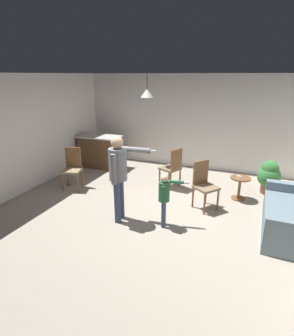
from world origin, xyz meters
name	(u,v)px	position (x,y,z in m)	size (l,w,h in m)	color
ground	(150,213)	(0.00, 0.00, 0.00)	(7.68, 7.68, 0.00)	#9E9384
wall_back	(190,122)	(0.00, 3.20, 1.35)	(6.40, 0.10, 2.70)	silver
wall_left	(20,135)	(-3.20, 0.00, 1.35)	(0.10, 6.40, 2.70)	silver
couch_floral	(294,216)	(2.59, 0.26, 0.33)	(0.90, 1.82, 1.00)	slate
kitchen_counter	(100,151)	(-2.45, 2.19, 0.48)	(1.26, 0.66, 0.95)	brown
side_table_by_couch	(240,185)	(1.62, 1.35, 0.33)	(0.44, 0.44, 0.52)	brown
person_adult	(119,170)	(-0.43, -0.47, 1.02)	(0.80, 0.52, 1.65)	#384260
person_child	(165,195)	(0.42, -0.36, 0.63)	(0.51, 0.36, 1.01)	#384260
dining_chair_by_counter	(172,166)	(0.03, 1.44, 0.55)	(0.55, 0.55, 1.00)	brown
dining_chair_near_wall	(204,183)	(0.94, 0.65, 0.55)	(0.59, 0.59, 1.00)	brown
dining_chair_centre_back	(72,167)	(-2.22, 0.52, 0.55)	(0.53, 0.53, 1.00)	brown
potted_plant_corner	(269,175)	(2.22, 1.95, 0.44)	(0.52, 0.52, 0.80)	brown
spare_remote_on_table	(239,176)	(1.58, 1.36, 0.54)	(0.04, 0.13, 0.04)	white
ceiling_light_pendant	(147,93)	(-0.70, 1.59, 2.25)	(0.32, 0.32, 0.55)	silver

